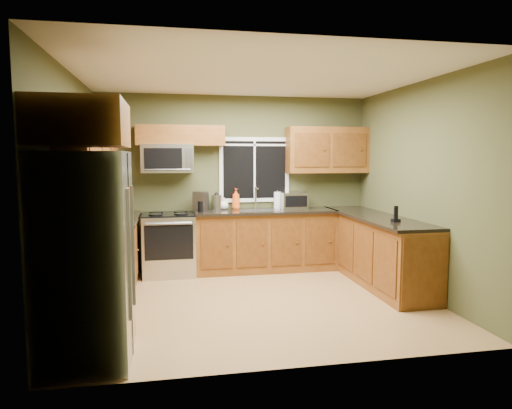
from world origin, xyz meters
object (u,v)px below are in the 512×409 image
object	(u,v)px
toaster_oven	(294,200)
soap_bottle_c	(224,204)
microwave	(167,158)
kettle	(217,201)
soap_bottle_a	(236,199)
cordless_phone	(396,217)
soap_bottle_b	(280,202)
coffee_maker	(201,202)
paper_towel_roll	(277,200)
refrigerator	(86,258)
range	(169,244)

from	to	relation	value
toaster_oven	soap_bottle_c	world-z (taller)	toaster_oven
microwave	toaster_oven	xyz separation A→B (m)	(1.95, 0.01, -0.66)
kettle	soap_bottle_a	world-z (taller)	soap_bottle_a
microwave	kettle	distance (m)	0.98
microwave	cordless_phone	bearing A→B (deg)	-30.82
soap_bottle_b	kettle	bearing A→B (deg)	-177.19
coffee_maker	toaster_oven	bearing A→B (deg)	3.89
microwave	paper_towel_roll	xyz separation A→B (m)	(1.70, 0.07, -0.66)
paper_towel_roll	microwave	bearing A→B (deg)	-177.50
kettle	soap_bottle_b	distance (m)	1.02
refrigerator	paper_towel_roll	distance (m)	3.82
paper_towel_roll	cordless_phone	bearing A→B (deg)	-57.64
soap_bottle_b	toaster_oven	bearing A→B (deg)	-22.68
refrigerator	coffee_maker	distance (m)	3.05
soap_bottle_b	cordless_phone	bearing A→B (deg)	-59.11
kettle	cordless_phone	size ratio (longest dim) A/B	1.41
kettle	soap_bottle_c	distance (m)	0.14
microwave	cordless_phone	world-z (taller)	microwave
refrigerator	cordless_phone	xyz separation A→B (m)	(3.50, 1.23, 0.10)
kettle	toaster_oven	bearing A→B (deg)	-1.57
kettle	soap_bottle_b	bearing A→B (deg)	2.81
range	soap_bottle_b	bearing A→B (deg)	7.50
kettle	paper_towel_roll	distance (m)	0.97
soap_bottle_c	paper_towel_roll	bearing A→B (deg)	-1.35
soap_bottle_c	coffee_maker	bearing A→B (deg)	-153.60
cordless_phone	kettle	bearing A→B (deg)	140.39
soap_bottle_a	soap_bottle_b	distance (m)	0.71
toaster_oven	soap_bottle_a	size ratio (longest dim) A/B	1.26
toaster_oven	soap_bottle_a	distance (m)	0.91
soap_bottle_c	soap_bottle_a	bearing A→B (deg)	0.00
soap_bottle_b	soap_bottle_c	distance (m)	0.90
microwave	toaster_oven	size ratio (longest dim) A/B	1.87
refrigerator	kettle	bearing A→B (deg)	64.30
paper_towel_roll	soap_bottle_c	world-z (taller)	paper_towel_roll
toaster_oven	soap_bottle_a	xyz separation A→B (m)	(-0.91, 0.08, 0.03)
toaster_oven	microwave	bearing A→B (deg)	-179.69
range	kettle	xyz separation A→B (m)	(0.73, 0.18, 0.60)
toaster_oven	cordless_phone	size ratio (longest dim) A/B	2.01
range	soap_bottle_a	bearing A→B (deg)	12.50
microwave	paper_towel_roll	distance (m)	1.82
soap_bottle_a	coffee_maker	bearing A→B (deg)	-161.85
kettle	cordless_phone	distance (m)	2.70
toaster_oven	soap_bottle_c	bearing A→B (deg)	175.66
coffee_maker	kettle	size ratio (longest dim) A/B	1.05
paper_towel_roll	soap_bottle_a	distance (m)	0.66
cordless_phone	soap_bottle_c	bearing A→B (deg)	137.91
toaster_oven	kettle	xyz separation A→B (m)	(-1.22, 0.03, 0.00)
soap_bottle_c	microwave	bearing A→B (deg)	-173.67
coffee_maker	soap_bottle_b	world-z (taller)	coffee_maker
coffee_maker	soap_bottle_a	bearing A→B (deg)	18.15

